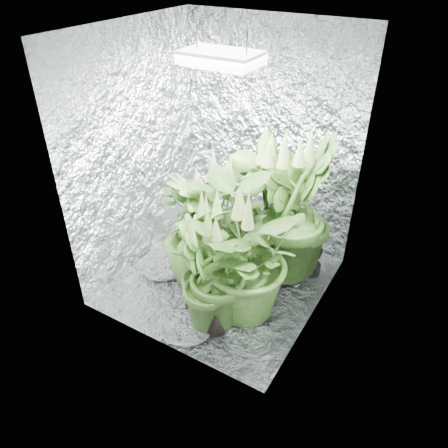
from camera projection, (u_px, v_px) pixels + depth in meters
ground at (222, 281)px, 3.72m from camera, size 1.60×1.60×0.00m
walls at (221, 176)px, 3.17m from camera, size 1.62×1.62×2.00m
ceiling at (221, 28)px, 2.63m from camera, size 1.60×1.60×0.01m
grow_lamp at (221, 58)px, 2.72m from camera, size 0.50×0.30×0.22m
plant_a at (220, 219)px, 3.62m from camera, size 0.93×0.93×1.07m
plant_b at (265, 207)px, 3.63m from camera, size 0.84×0.84×1.25m
plant_c at (297, 211)px, 3.50m from camera, size 0.77×0.77×1.33m
plant_d at (195, 233)px, 3.49m from camera, size 0.75×0.75×1.03m
plant_e at (239, 257)px, 3.13m from camera, size 1.02×1.02×1.12m
plant_f at (201, 258)px, 3.23m from camera, size 0.67×0.67×1.03m
plant_g at (212, 278)px, 3.05m from camera, size 0.61×0.61×1.00m
circulation_fan at (309, 255)px, 3.75m from camera, size 0.18×0.35×0.41m
plant_label at (217, 300)px, 3.10m from camera, size 0.06×0.06×0.09m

